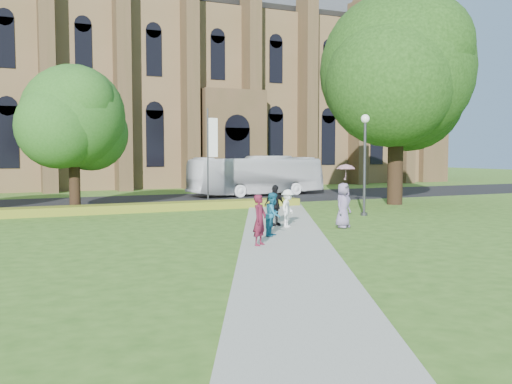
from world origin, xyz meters
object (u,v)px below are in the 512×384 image
large_tree (397,71)px  tour_coach (257,176)px  streetlamp (365,152)px  pedestrian_0 (260,220)px

large_tree → tour_coach: size_ratio=1.23×
tour_coach → streetlamp: bearing=171.5°
large_tree → streetlamp: bearing=-140.7°
large_tree → pedestrian_0: large_tree is taller
large_tree → tour_coach: large_tree is taller
streetlamp → large_tree: (5.50, 4.50, 5.07)m
pedestrian_0 → large_tree: bearing=-1.8°
tour_coach → pedestrian_0: tour_coach is taller
tour_coach → pedestrian_0: bearing=149.5°
streetlamp → tour_coach: streetlamp is taller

